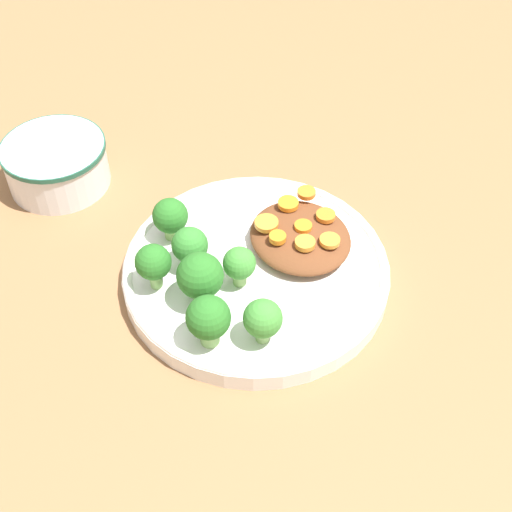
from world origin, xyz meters
name	(u,v)px	position (x,y,z in m)	size (l,w,h in m)	color
ground_plane	(256,279)	(0.00, 0.00, 0.00)	(4.00, 4.00, 0.00)	#8C603D
plate	(256,270)	(0.00, 0.00, 0.01)	(0.29, 0.29, 0.03)	white
dip_bowl	(56,162)	(0.27, 0.12, 0.03)	(0.13, 0.13, 0.06)	silver
stew_mound	(298,235)	(0.00, -0.06, 0.03)	(0.12, 0.11, 0.02)	brown
broccoli_floret_0	(239,264)	(-0.01, 0.03, 0.05)	(0.03, 0.03, 0.05)	#7FA85B
broccoli_floret_1	(190,246)	(0.04, 0.06, 0.05)	(0.04, 0.04, 0.05)	#7FA85B
broccoli_floret_2	(208,319)	(-0.06, 0.09, 0.06)	(0.04, 0.04, 0.06)	#7FA85B
broccoli_floret_3	(263,319)	(-0.09, 0.05, 0.05)	(0.04, 0.04, 0.05)	#7FA85B
broccoli_floret_4	(153,263)	(0.03, 0.10, 0.06)	(0.04, 0.04, 0.05)	#7FA85B
broccoli_floret_5	(170,217)	(0.09, 0.05, 0.05)	(0.04, 0.04, 0.05)	#759E51
broccoli_floret_6	(200,276)	(-0.01, 0.07, 0.06)	(0.05, 0.05, 0.06)	#759E51
carrot_slice_0	(305,243)	(-0.02, -0.05, 0.05)	(0.02, 0.02, 0.01)	orange
carrot_slice_1	(288,204)	(0.04, -0.07, 0.05)	(0.02, 0.02, 0.01)	orange
carrot_slice_2	(266,223)	(0.02, -0.03, 0.05)	(0.03, 0.03, 0.01)	orange
carrot_slice_3	(326,216)	(0.00, -0.09, 0.05)	(0.02, 0.02, 0.01)	orange
carrot_slice_4	(330,240)	(-0.03, -0.07, 0.05)	(0.02, 0.02, 0.01)	orange
carrot_slice_5	(305,228)	(0.00, -0.06, 0.05)	(0.02, 0.02, 0.00)	orange
carrot_slice_6	(306,193)	(0.04, -0.09, 0.05)	(0.02, 0.02, 0.01)	orange
carrot_slice_7	(278,238)	(0.00, -0.03, 0.05)	(0.02, 0.02, 0.01)	orange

